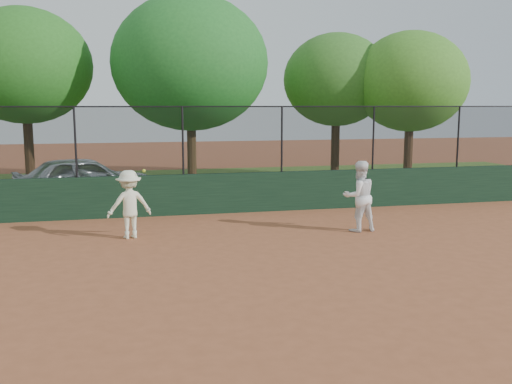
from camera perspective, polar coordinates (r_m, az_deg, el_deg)
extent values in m
plane|color=#A05533|center=(11.38, -1.40, -7.76)|extent=(80.00, 80.00, 0.00)
cube|color=#16321E|center=(17.04, -5.55, -0.21)|extent=(26.00, 0.20, 1.20)
cube|color=#385A1C|center=(23.02, -7.55, 0.58)|extent=(36.00, 12.00, 0.01)
imported|color=#B8BEC2|center=(19.88, -16.77, 1.26)|extent=(4.90, 3.02, 1.56)
imported|color=white|center=(14.84, 10.27, -0.42)|extent=(0.95, 0.78, 1.82)
imported|color=#F0F2CD|center=(14.19, -12.56, -1.22)|extent=(1.18, 0.83, 1.67)
sphere|color=#B3CA2C|center=(13.87, -11.14, 2.11)|extent=(0.08, 0.08, 0.08)
cube|color=black|center=(16.87, -5.63, 5.17)|extent=(26.00, 0.02, 2.00)
cylinder|color=black|center=(16.84, -5.68, 8.50)|extent=(26.00, 0.04, 0.04)
cylinder|color=black|center=(16.77, -17.62, 4.79)|extent=(0.06, 0.06, 2.00)
cylinder|color=black|center=(16.81, -7.33, 5.13)|extent=(0.06, 0.06, 2.00)
cylinder|color=black|center=(17.38, 2.60, 5.31)|extent=(0.06, 0.06, 2.00)
cylinder|color=black|center=(18.42, 11.65, 5.33)|extent=(0.06, 0.06, 2.00)
cylinder|color=black|center=(19.87, 19.56, 5.24)|extent=(0.06, 0.06, 2.00)
cylinder|color=#432A17|center=(23.69, -21.72, 3.59)|extent=(0.36, 0.36, 2.74)
ellipsoid|color=#25621C|center=(23.66, -22.18, 11.61)|extent=(5.05, 4.59, 4.36)
cylinder|color=#4B321A|center=(22.58, -6.44, 3.62)|extent=(0.36, 0.36, 2.50)
ellipsoid|color=#1F6322|center=(22.55, -6.60, 12.70)|extent=(6.02, 5.47, 5.20)
cylinder|color=#3B2513|center=(24.77, 7.92, 4.08)|extent=(0.36, 0.36, 2.53)
ellipsoid|color=#316420|center=(24.71, 8.06, 11.05)|extent=(4.51, 4.10, 3.89)
cylinder|color=#4A2D1A|center=(24.50, 14.96, 3.61)|extent=(0.36, 0.36, 2.35)
ellipsoid|color=#3D7621|center=(24.43, 15.24, 10.61)|extent=(4.71, 4.28, 4.06)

